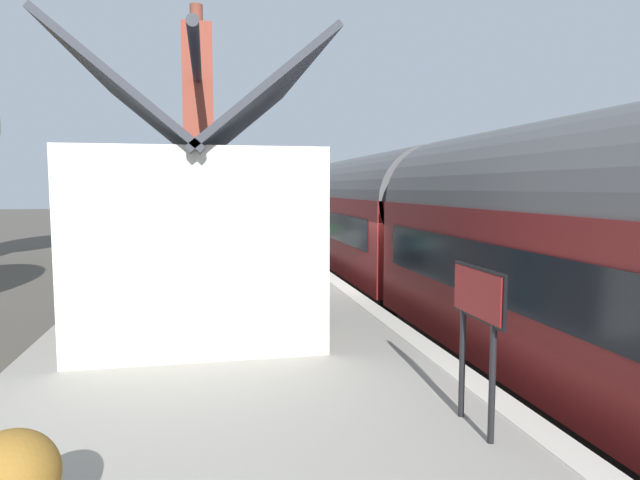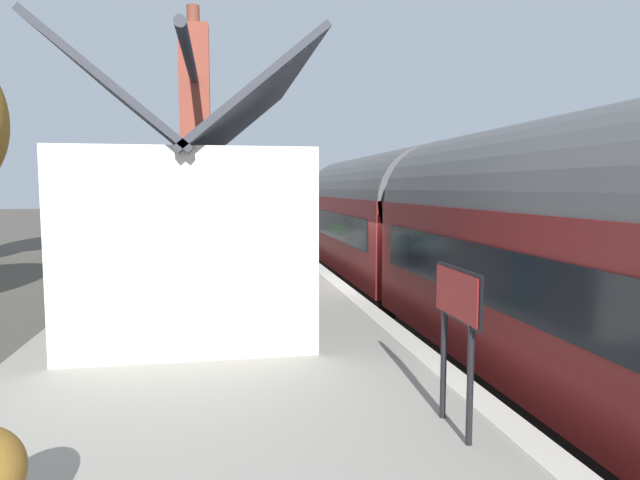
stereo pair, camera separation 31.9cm
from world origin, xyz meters
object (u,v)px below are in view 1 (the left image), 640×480
bench_by_lamp (250,239)px  lamp_post_platform (260,185)px  bench_near_building (262,251)px  station_sign_board (478,307)px  station_building (200,229)px  planter_bench_right (184,243)px  planter_edge_near (266,234)px  train (433,234)px  planter_edge_far (165,253)px

bench_by_lamp → lamp_post_platform: 2.94m
bench_by_lamp → bench_near_building: bearing=-179.4°
station_sign_board → lamp_post_platform: bearing=1.4°
station_building → planter_bench_right: size_ratio=5.92×
planter_edge_near → station_building: bearing=168.9°
train → station_sign_board: 7.84m
planter_edge_far → lamp_post_platform: size_ratio=0.21×
train → planter_edge_far: train is taller
train → bench_by_lamp: 8.67m
bench_by_lamp → planter_edge_far: (-2.18, 2.83, -0.21)m
lamp_post_platform → bench_near_building: bearing=175.1°
train → bench_by_lamp: train is taller
train → planter_edge_far: size_ratio=27.62×
station_building → planter_bench_right: 10.91m
bench_near_building → station_sign_board: bearing=-175.1°
station_building → lamp_post_platform: station_building is taller
bench_near_building → station_sign_board: station_sign_board is taller
train → planter_edge_far: (5.64, 6.49, -0.96)m
bench_near_building → planter_bench_right: (4.96, 2.41, -0.20)m
train → bench_by_lamp: size_ratio=14.14×
train → station_building: (-2.05, 5.28, 0.36)m
train → station_building: bearing=111.2°
bench_near_building → bench_by_lamp: same height
bench_by_lamp → planter_edge_far: 3.58m
planter_edge_near → station_sign_board: (-18.04, -0.13, 0.77)m
planter_edge_far → bench_near_building: bearing=-122.7°
train → bench_by_lamp: bearing=25.1°
train → planter_edge_near: bearing=14.7°
lamp_post_platform → station_sign_board: 17.36m
bench_near_building → planter_edge_far: (1.85, 2.87, -0.21)m
planter_edge_far → planter_edge_near: size_ratio=0.95×
planter_bench_right → planter_edge_near: planter_edge_near is taller
train → station_building: station_building is taller
planter_bench_right → planter_edge_far: bearing=171.6°
planter_bench_right → planter_edge_near: (1.92, -3.23, 0.14)m
planter_edge_far → station_sign_board: station_sign_board is taller
station_sign_board → train: bearing=-19.9°
bench_near_building → planter_edge_near: bearing=-6.8°
planter_edge_far → lamp_post_platform: (4.30, -3.40, 2.16)m
bench_by_lamp → planter_bench_right: 2.56m
planter_edge_far → lamp_post_platform: lamp_post_platform is taller
bench_near_building → lamp_post_platform: 6.47m
bench_near_building → lamp_post_platform: lamp_post_platform is taller
planter_bench_right → lamp_post_platform: lamp_post_platform is taller
bench_near_building → station_sign_board: (-11.17, -0.95, 0.71)m
bench_near_building → planter_bench_right: bearing=25.9°
station_building → bench_by_lamp: station_building is taller
station_building → planter_edge_far: 7.90m
planter_bench_right → station_sign_board: bearing=-168.2°
bench_by_lamp → station_sign_board: (-15.19, -0.99, 0.71)m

